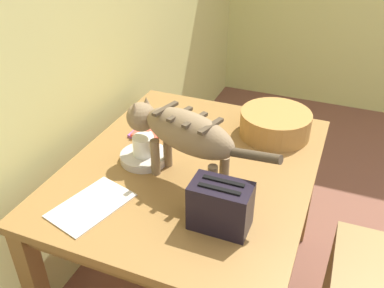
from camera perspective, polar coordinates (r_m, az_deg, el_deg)
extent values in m
cube|color=#D1CF7D|center=(1.81, -20.12, 15.06)|extent=(5.35, 0.10, 2.50)
cube|color=olive|center=(1.73, 0.00, -3.29)|extent=(1.18, 0.97, 0.03)
cube|color=brown|center=(1.77, 0.00, -4.68)|extent=(1.10, 0.89, 0.07)
cube|color=olive|center=(2.31, 15.34, -5.79)|extent=(0.07, 0.07, 0.70)
cube|color=olive|center=(2.50, -4.65, -1.34)|extent=(0.07, 0.07, 0.70)
ellipsoid|color=#7F684A|center=(1.51, -0.49, 1.55)|extent=(0.24, 0.42, 0.16)
cube|color=#453928|center=(1.42, 2.59, 2.46)|extent=(0.13, 0.05, 0.01)
cube|color=#453928|center=(1.46, 0.40, 3.30)|extent=(0.13, 0.05, 0.01)
cube|color=#453928|center=(1.50, -1.68, 4.09)|extent=(0.13, 0.05, 0.01)
cube|color=#453928|center=(1.54, -3.66, 4.83)|extent=(0.13, 0.05, 0.01)
cylinder|color=#7F684A|center=(1.64, -5.03, -1.79)|extent=(0.04, 0.04, 0.15)
cylinder|color=#7F684A|center=(1.68, -3.35, -0.71)|extent=(0.04, 0.04, 0.15)
cylinder|color=#7F684A|center=(1.49, 2.79, -5.47)|extent=(0.04, 0.04, 0.15)
cylinder|color=#7F684A|center=(1.54, 4.39, -4.17)|extent=(0.04, 0.04, 0.15)
sphere|color=#7F684A|center=(1.66, -6.93, 3.69)|extent=(0.12, 0.12, 0.12)
cone|color=#7F684A|center=(1.61, -7.85, 4.82)|extent=(0.04, 0.04, 0.05)
cone|color=#7F684A|center=(1.65, -6.26, 5.64)|extent=(0.04, 0.04, 0.05)
cylinder|color=#453928|center=(1.37, 8.68, -1.59)|extent=(0.08, 0.19, 0.07)
cylinder|color=#BCB5AC|center=(1.75, -6.54, -1.77)|extent=(0.20, 0.20, 0.03)
cylinder|color=white|center=(1.72, -6.65, -0.20)|extent=(0.09, 0.09, 0.08)
torus|color=white|center=(1.76, -5.81, 0.81)|extent=(0.06, 0.01, 0.06)
cube|color=silver|center=(1.56, -13.60, -8.14)|extent=(0.33, 0.25, 0.01)
cube|color=#954BA3|center=(1.96, -5.86, 1.86)|extent=(0.19, 0.14, 0.01)
cube|color=#D44635|center=(1.95, -5.63, 2.13)|extent=(0.19, 0.13, 0.01)
cylinder|color=#A07238|center=(1.94, 11.29, 2.74)|extent=(0.32, 0.32, 0.11)
cylinder|color=#483319|center=(1.93, 11.31, 2.89)|extent=(0.26, 0.26, 0.10)
cube|color=black|center=(1.39, 3.90, -8.47)|extent=(0.12, 0.20, 0.17)
cube|color=black|center=(1.32, 3.73, -6.15)|extent=(0.02, 0.14, 0.01)
cube|color=black|center=(1.35, 4.34, -5.07)|extent=(0.02, 0.14, 0.01)
cube|color=olive|center=(2.13, 18.67, -15.41)|extent=(0.04, 0.04, 0.42)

